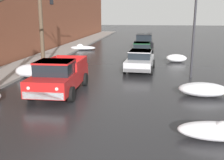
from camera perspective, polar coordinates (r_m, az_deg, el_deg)
left_sidewalk_slab at (r=23.50m, az=-15.71°, el=3.93°), size 3.05×80.00×0.15m
snow_bank_near_corner_left at (r=30.63m, az=-6.32°, el=6.89°), size 2.87×1.27×0.69m
snow_bank_along_left_kerb at (r=9.29m, az=21.62°, el=-10.12°), size 2.42×0.95×0.65m
snow_bank_near_corner_right at (r=23.18m, az=13.68°, el=4.53°), size 1.71×1.26×0.65m
snow_bank_along_right_kerb at (r=17.87m, az=-17.12°, el=1.89°), size 1.85×1.41×0.82m
snow_bank_far_right_pile at (r=13.86m, az=18.92°, el=-1.93°), size 2.36×1.36×0.65m
bare_tree_mid_block at (r=20.49m, az=-15.08°, el=13.65°), size 2.63×2.33×7.85m
pickup_truck_red_approaching_near_lane at (r=13.74m, az=-11.24°, el=0.83°), size 2.27×4.95×1.76m
sedan_silver_parked_kerbside_close at (r=19.15m, az=6.03°, el=4.28°), size 2.16×4.38×1.42m
sedan_green_parked_kerbside_mid at (r=24.64m, az=6.34°, el=6.39°), size 1.98×3.94×1.42m
suv_black_parked_far_down_block at (r=30.39m, az=6.88°, el=8.23°), size 2.16×4.44×1.82m
street_lamp_post at (r=17.33m, az=17.13°, el=10.19°), size 0.44×0.24×5.28m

